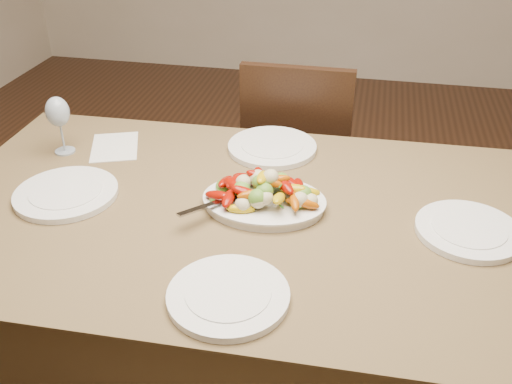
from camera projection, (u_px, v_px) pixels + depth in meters
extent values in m
plane|color=#361D10|center=(255.00, 346.00, 2.16)|extent=(6.00, 6.00, 0.00)
cube|color=brown|center=(256.00, 312.00, 1.78)|extent=(1.87, 1.09, 0.76)
ellipsoid|color=white|center=(264.00, 203.00, 1.60)|extent=(0.34, 0.26, 0.02)
cylinder|color=white|center=(66.00, 194.00, 1.65)|extent=(0.30, 0.30, 0.02)
cylinder|color=white|center=(468.00, 231.00, 1.49)|extent=(0.27, 0.27, 0.02)
cylinder|color=white|center=(272.00, 147.00, 1.90)|extent=(0.29, 0.29, 0.02)
cylinder|color=white|center=(228.00, 296.00, 1.28)|extent=(0.28, 0.28, 0.02)
cube|color=silver|center=(115.00, 147.00, 1.92)|extent=(0.21, 0.25, 0.00)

